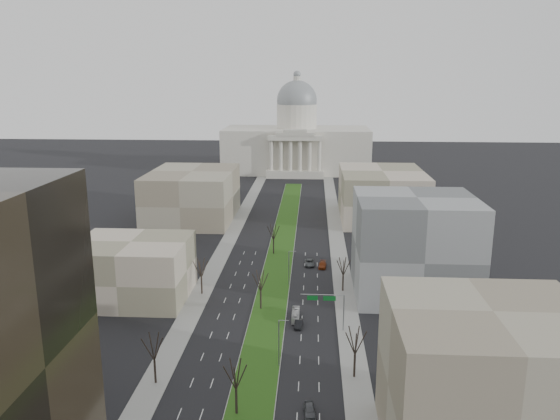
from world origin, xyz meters
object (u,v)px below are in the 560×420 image
at_px(car_grey_near, 310,410).
at_px(car_grey_far, 309,263).
at_px(car_red, 322,265).
at_px(box_van, 296,315).
at_px(car_black, 298,324).

bearing_deg(car_grey_near, car_grey_far, 85.02).
bearing_deg(car_red, box_van, -96.13).
height_order(car_grey_near, car_black, car_grey_near).
height_order(car_grey_far, box_van, box_van).
height_order(car_grey_near, box_van, box_van).
height_order(car_grey_near, car_grey_far, car_grey_far).
xyz_separation_m(car_grey_near, box_van, (-3.36, 34.52, 0.19)).
xyz_separation_m(car_grey_near, car_red, (2.98, 68.27, -0.03)).
distance_m(car_red, box_van, 34.34).
distance_m(car_black, box_van, 3.90).
height_order(car_red, car_grey_far, car_grey_far).
distance_m(car_grey_near, box_van, 34.68).
bearing_deg(box_van, car_grey_far, 85.55).
xyz_separation_m(car_black, box_van, (-0.74, 3.82, 0.24)).
xyz_separation_m(car_red, car_grey_far, (-3.61, 1.60, 0.05)).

